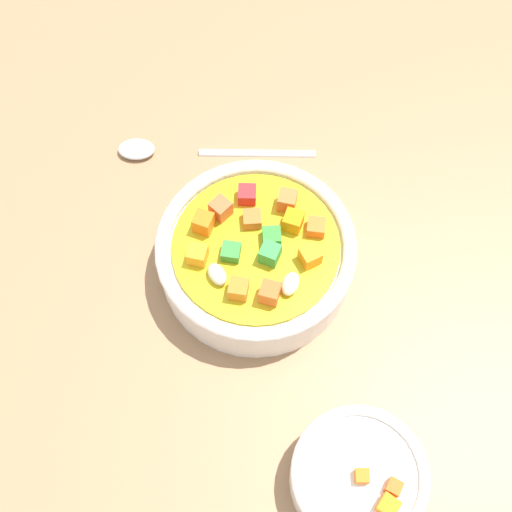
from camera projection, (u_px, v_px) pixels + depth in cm
name	position (u px, v px, depth cm)	size (l,w,h in cm)	color
ground_plane	(256.00, 272.00, 61.68)	(140.00, 140.00, 2.00)	#9E754F
soup_bowl_main	(256.00, 254.00, 58.33)	(16.99, 16.99, 6.16)	white
spoon	(188.00, 150.00, 65.79)	(9.06, 18.21, 1.07)	silver
side_bowl_small	(363.00, 475.00, 50.97)	(10.22, 10.22, 4.67)	white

